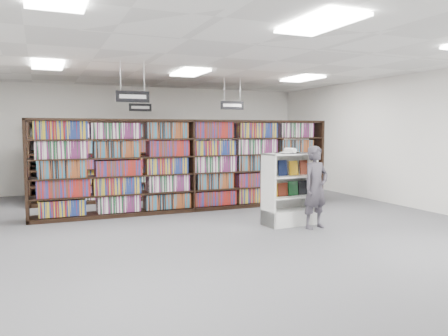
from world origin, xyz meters
name	(u,v)px	position (x,y,z in m)	size (l,w,h in m)	color
floor	(224,228)	(0.00, 0.00, 0.00)	(12.00, 12.00, 0.00)	#4D4D52
ceiling	(224,58)	(0.00, 0.00, 3.20)	(10.00, 12.00, 0.10)	white
wall_back	(150,138)	(0.00, 6.00, 1.60)	(10.00, 0.10, 3.20)	white
wall_right	(422,141)	(5.00, 0.00, 1.60)	(0.10, 12.00, 3.20)	white
bookshelf_row_near	(190,165)	(0.00, 2.00, 1.05)	(7.00, 0.60, 2.10)	black
bookshelf_row_mid	(167,160)	(0.00, 4.00, 1.05)	(7.00, 0.60, 2.10)	black
bookshelf_row_far	(152,156)	(0.00, 5.70, 1.05)	(7.00, 0.60, 2.10)	black
aisle_sign_left	(133,96)	(-1.50, 1.00, 2.53)	(0.65, 0.02, 0.80)	#B2B2B7
aisle_sign_right	(232,105)	(1.50, 3.00, 2.53)	(0.65, 0.02, 0.80)	#B2B2B7
aisle_sign_center	(140,107)	(-0.50, 5.00, 2.53)	(0.65, 0.02, 0.80)	#B2B2B7
troffer_front_center	(320,23)	(0.00, -3.00, 3.16)	(0.60, 1.20, 0.04)	white
troffer_back_left	(47,65)	(-3.00, 2.00, 3.16)	(0.60, 1.20, 0.04)	white
troffer_back_center	(190,73)	(0.00, 2.00, 3.16)	(0.60, 1.20, 0.04)	white
troffer_back_right	(302,79)	(3.00, 2.00, 3.16)	(0.60, 1.20, 0.04)	white
endcap_display	(288,200)	(1.29, -0.20, 0.47)	(1.03, 0.56, 1.41)	white
open_book	(291,152)	(1.30, -0.27, 1.44)	(0.58, 0.37, 0.13)	black
shopper	(316,187)	(1.59, -0.70, 0.78)	(0.57, 0.38, 1.57)	#444049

